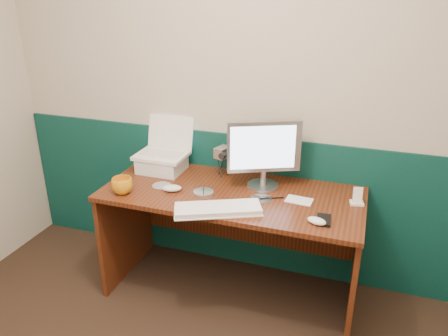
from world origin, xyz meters
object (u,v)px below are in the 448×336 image
(desk, at_px, (231,244))
(mug, at_px, (122,186))
(keyboard, at_px, (218,209))
(monitor, at_px, (264,154))
(camcorder, at_px, (223,160))
(laptop, at_px, (160,137))

(desk, xyz_separation_m, mug, (-0.63, -0.23, 0.43))
(keyboard, bearing_deg, monitor, 43.49)
(mug, height_order, camcorder, camcorder)
(mug, bearing_deg, keyboard, -3.29)
(monitor, xyz_separation_m, camcorder, (-0.30, 0.09, -0.12))
(laptop, height_order, monitor, monitor)
(monitor, bearing_deg, keyboard, -136.51)
(laptop, xyz_separation_m, camcorder, (0.42, 0.05, -0.13))
(laptop, bearing_deg, keyboard, -37.54)
(monitor, bearing_deg, laptop, 152.43)
(desk, bearing_deg, mug, -159.79)
(keyboard, height_order, camcorder, camcorder)
(keyboard, bearing_deg, laptop, 117.48)
(laptop, xyz_separation_m, mug, (-0.07, -0.40, -0.19))
(laptop, xyz_separation_m, monitor, (0.72, -0.04, -0.02))
(desk, xyz_separation_m, monitor, (0.16, 0.13, 0.60))
(monitor, bearing_deg, desk, -165.98)
(camcorder, bearing_deg, laptop, -155.29)
(monitor, xyz_separation_m, keyboard, (-0.16, -0.40, -0.21))
(monitor, relative_size, mug, 3.52)
(laptop, relative_size, mug, 2.62)
(keyboard, height_order, mug, mug)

